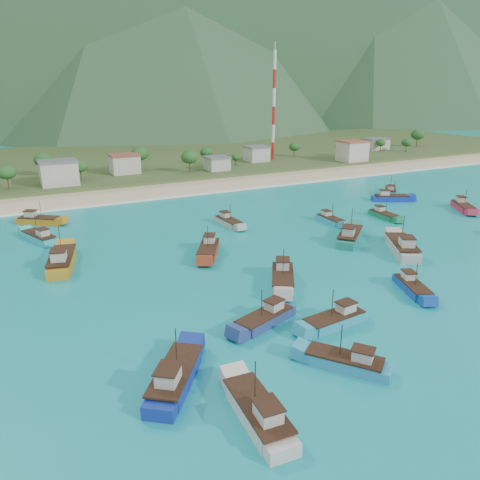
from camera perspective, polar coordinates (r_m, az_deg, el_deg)
name	(u,v)px	position (r m, az deg, el deg)	size (l,w,h in m)	color
ground	(321,282)	(80.20, 9.90, -5.08)	(600.00, 600.00, 0.00)	#0C847A
beach	(170,190)	(147.98, -8.47, 6.06)	(400.00, 18.00, 1.20)	beige
land	(124,161)	(205.87, -13.97, 9.28)	(400.00, 110.00, 2.40)	#385123
surf_line	(181,196)	(139.21, -7.22, 5.32)	(400.00, 2.50, 0.08)	white
village	(175,162)	(171.31, -7.92, 9.44)	(211.61, 33.87, 7.57)	beige
vegetation	(133,163)	(169.00, -12.88, 9.18)	(276.98, 25.63, 8.56)	#235623
radio_tower	(274,107)	(193.61, 4.14, 15.91)	(1.20, 1.20, 41.85)	red
boat_2	(229,222)	(109.98, -1.39, 2.17)	(3.44, 9.65, 5.60)	#A5A196
boat_3	(62,261)	(91.11, -20.90, -2.43)	(6.85, 13.71, 7.78)	#AE781B
boat_4	(265,319)	(65.97, 3.08, -9.65)	(10.50, 6.17, 5.96)	navy
boat_5	(175,378)	(54.43, -7.92, -16.37)	(9.92, 11.72, 7.06)	navy
boat_6	(259,414)	(49.43, 2.27, -20.42)	(4.12, 11.61, 6.74)	beige
boat_9	(384,215)	(121.24, 17.11, 2.88)	(3.07, 9.06, 5.29)	#176F45
boat_13	(350,237)	(101.44, 13.23, 0.40)	(11.65, 10.96, 7.30)	#207262
boat_14	(283,279)	(78.58, 5.22, -4.71)	(8.85, 11.65, 6.82)	beige
boat_15	(346,363)	(58.18, 12.79, -14.39)	(8.53, 9.71, 5.92)	teal
boat_16	(330,220)	(114.00, 10.93, 2.39)	(2.64, 8.79, 5.19)	teal
boat_17	(463,207)	(136.27, 25.53, 3.63)	(8.12, 10.52, 6.18)	#BB243F
boat_18	(39,238)	(107.38, -23.27, 0.24)	(6.73, 10.87, 6.19)	#2FB4BA
boat_19	(412,288)	(80.44, 20.26, -5.48)	(5.79, 9.64, 5.48)	#1242A2
boat_21	(402,247)	(97.58, 19.18, -0.86)	(9.84, 13.20, 7.70)	#A9A398
boat_25	(335,321)	(66.87, 11.54, -9.61)	(10.38, 4.02, 5.98)	teal
boat_27	(39,221)	(120.83, -23.33, 2.18)	(10.26, 8.43, 6.13)	#B96D16
boat_28	(209,250)	(91.40, -3.86, -1.27)	(8.33, 11.25, 6.55)	maroon
boat_29	(391,198)	(139.27, 17.90, 4.86)	(10.64, 7.29, 6.11)	#1431A8
boat_32	(390,191)	(148.64, 17.85, 5.68)	(8.68, 9.07, 5.73)	teal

